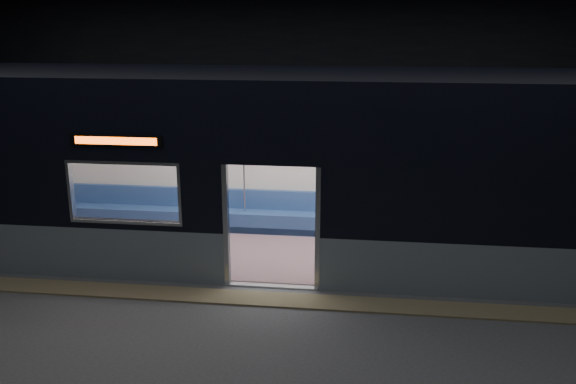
# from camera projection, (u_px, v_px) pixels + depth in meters

# --- Properties ---
(station_floor) EXTENTS (24.00, 14.00, 0.01)m
(station_floor) POSITION_uv_depth(u_px,v_px,m) (261.00, 317.00, 8.99)
(station_floor) COLOR #47494C
(station_floor) RESTS_ON ground
(station_envelope) EXTENTS (24.00, 14.00, 5.00)m
(station_envelope) POSITION_uv_depth(u_px,v_px,m) (258.00, 64.00, 7.98)
(station_envelope) COLOR black
(station_envelope) RESTS_ON station_floor
(tactile_strip) EXTENTS (22.80, 0.50, 0.03)m
(tactile_strip) POSITION_uv_depth(u_px,v_px,m) (267.00, 299.00, 9.51)
(tactile_strip) COLOR #8C7F59
(tactile_strip) RESTS_ON station_floor
(metro_car) EXTENTS (18.00, 3.04, 3.35)m
(metro_car) POSITION_uv_depth(u_px,v_px,m) (284.00, 157.00, 10.90)
(metro_car) COLOR gray
(metro_car) RESTS_ON station_floor
(passenger) EXTENTS (0.45, 0.74, 1.41)m
(passenger) POSITION_uv_depth(u_px,v_px,m) (414.00, 201.00, 11.85)
(passenger) COLOR black
(passenger) RESTS_ON metro_car
(handbag) EXTENTS (0.32, 0.29, 0.15)m
(handbag) POSITION_uv_depth(u_px,v_px,m) (415.00, 211.00, 11.66)
(handbag) COLOR black
(handbag) RESTS_ON passenger
(transit_map) EXTENTS (1.12, 0.03, 0.73)m
(transit_map) POSITION_uv_depth(u_px,v_px,m) (385.00, 161.00, 12.02)
(transit_map) COLOR white
(transit_map) RESTS_ON metro_car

